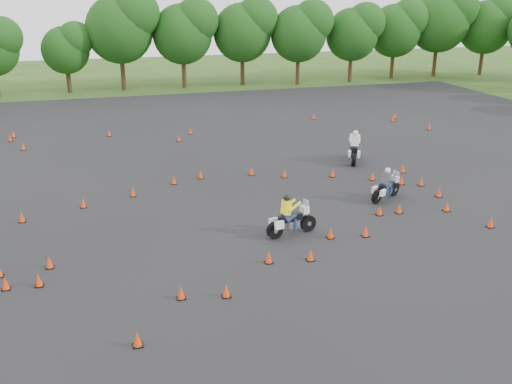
# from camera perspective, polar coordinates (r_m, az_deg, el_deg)

# --- Properties ---
(ground) EXTENTS (140.00, 140.00, 0.00)m
(ground) POSITION_cam_1_polar(r_m,az_deg,el_deg) (22.66, 2.83, -6.15)
(ground) COLOR #2D5119
(ground) RESTS_ON ground
(asphalt_pad) EXTENTS (62.00, 62.00, 0.00)m
(asphalt_pad) POSITION_cam_1_polar(r_m,az_deg,el_deg) (27.93, -1.14, -0.98)
(asphalt_pad) COLOR black
(asphalt_pad) RESTS_ON ground
(treeline) EXTENTS (87.17, 32.47, 10.74)m
(treeline) POSITION_cam_1_polar(r_m,az_deg,el_deg) (55.13, -5.92, 14.14)
(treeline) COLOR #184212
(treeline) RESTS_ON ground
(traffic_cones) EXTENTS (36.68, 33.20, 0.45)m
(traffic_cones) POSITION_cam_1_polar(r_m,az_deg,el_deg) (27.63, -0.94, -0.71)
(traffic_cones) COLOR red
(traffic_cones) RESTS_ON asphalt_pad
(rider_grey) EXTENTS (2.26, 1.67, 1.71)m
(rider_grey) POSITION_cam_1_polar(r_m,az_deg,el_deg) (28.71, 12.86, 0.91)
(rider_grey) COLOR #45464D
(rider_grey) RESTS_ON ground
(rider_yellow) EXTENTS (2.45, 1.19, 1.81)m
(rider_yellow) POSITION_cam_1_polar(r_m,az_deg,el_deg) (23.96, 3.64, -2.29)
(rider_yellow) COLOR yellow
(rider_yellow) RESTS_ON ground
(rider_white) EXTENTS (1.77, 2.66, 1.98)m
(rider_white) POSITION_cam_1_polar(r_m,az_deg,el_deg) (34.64, 9.75, 4.58)
(rider_white) COLOR silver
(rider_white) RESTS_ON ground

